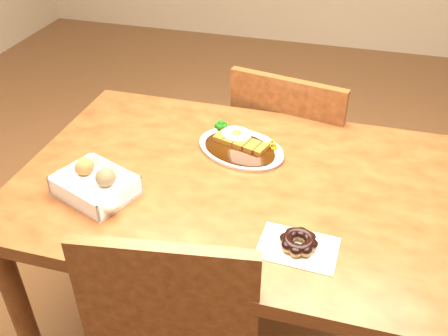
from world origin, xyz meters
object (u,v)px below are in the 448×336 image
(pon_de_ring, at_px, (299,242))
(katsu_curry_plate, at_px, (240,146))
(chair_far, at_px, (292,160))
(donut_box, at_px, (93,185))
(table, at_px, (237,207))

(pon_de_ring, bearing_deg, katsu_curry_plate, 122.09)
(chair_far, bearing_deg, donut_box, 69.24)
(table, xyz_separation_m, katsu_curry_plate, (-0.03, 0.15, 0.11))
(donut_box, distance_m, pon_de_ring, 0.55)
(katsu_curry_plate, relative_size, pon_de_ring, 1.71)
(chair_far, height_order, pon_de_ring, chair_far)
(donut_box, bearing_deg, katsu_curry_plate, 43.94)
(table, distance_m, chair_far, 0.57)
(katsu_curry_plate, height_order, pon_de_ring, katsu_curry_plate)
(chair_far, distance_m, donut_box, 0.87)
(table, xyz_separation_m, pon_de_ring, (0.20, -0.22, 0.12))
(katsu_curry_plate, height_order, donut_box, donut_box)
(katsu_curry_plate, xyz_separation_m, pon_de_ring, (0.23, -0.37, 0.00))
(table, bearing_deg, donut_box, -155.54)
(pon_de_ring, bearing_deg, chair_far, 98.67)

